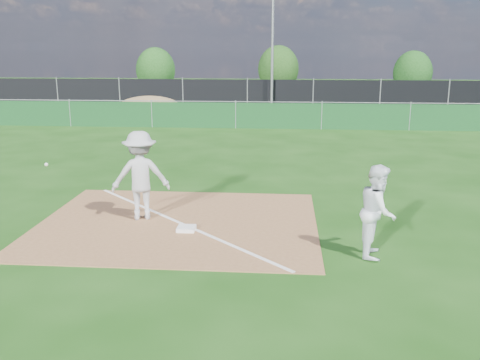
# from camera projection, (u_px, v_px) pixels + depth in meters

# --- Properties ---
(ground) EXTENTS (90.00, 90.00, 0.00)m
(ground) POSITION_uv_depth(u_px,v_px,m) (224.00, 148.00, 20.35)
(ground) COLOR #16420E
(ground) RESTS_ON ground
(infield_dirt) EXTENTS (6.00, 5.00, 0.02)m
(infield_dirt) POSITION_uv_depth(u_px,v_px,m) (178.00, 223.00, 11.65)
(infield_dirt) COLOR brown
(infield_dirt) RESTS_ON ground
(foul_line) EXTENTS (5.01, 5.01, 0.01)m
(foul_line) POSITION_uv_depth(u_px,v_px,m) (178.00, 222.00, 11.64)
(foul_line) COLOR white
(foul_line) RESTS_ON infield_dirt
(green_fence) EXTENTS (44.00, 0.05, 1.20)m
(green_fence) POSITION_uv_depth(u_px,v_px,m) (236.00, 116.00, 25.04)
(green_fence) COLOR #103D1A
(green_fence) RESTS_ON ground
(dirt_mound) EXTENTS (3.38, 2.60, 1.17)m
(dirt_mound) POSITION_uv_depth(u_px,v_px,m) (149.00, 107.00, 28.82)
(dirt_mound) COLOR olive
(dirt_mound) RESTS_ON ground
(black_fence) EXTENTS (46.00, 0.04, 1.80)m
(black_fence) POSITION_uv_depth(u_px,v_px,m) (247.00, 94.00, 32.70)
(black_fence) COLOR black
(black_fence) RESTS_ON ground
(parking_lot) EXTENTS (46.00, 9.00, 0.01)m
(parking_lot) POSITION_uv_depth(u_px,v_px,m) (252.00, 101.00, 37.75)
(parking_lot) COLOR black
(parking_lot) RESTS_ON ground
(light_pole) EXTENTS (0.16, 0.16, 8.00)m
(light_pole) POSITION_uv_depth(u_px,v_px,m) (272.00, 42.00, 31.54)
(light_pole) COLOR slate
(light_pole) RESTS_ON ground
(first_base) EXTENTS (0.37, 0.37, 0.08)m
(first_base) POSITION_uv_depth(u_px,v_px,m) (186.00, 228.00, 11.13)
(first_base) COLOR white
(first_base) RESTS_ON infield_dirt
(play_at_first) EXTENTS (2.79, 1.05, 1.96)m
(play_at_first) POSITION_uv_depth(u_px,v_px,m) (140.00, 175.00, 11.70)
(play_at_first) COLOR silver
(play_at_first) RESTS_ON infield_dirt
(runner) EXTENTS (0.79, 0.93, 1.71)m
(runner) POSITION_uv_depth(u_px,v_px,m) (378.00, 211.00, 9.66)
(runner) COLOR white
(runner) RESTS_ON ground
(car_left) EXTENTS (4.34, 1.85, 1.46)m
(car_left) POSITION_uv_depth(u_px,v_px,m) (193.00, 90.00, 38.08)
(car_left) COLOR #B4B7BC
(car_left) RESTS_ON parking_lot
(car_mid) EXTENTS (4.48, 2.19, 1.41)m
(car_mid) POSITION_uv_depth(u_px,v_px,m) (213.00, 91.00, 37.55)
(car_mid) COLOR black
(car_mid) RESTS_ON parking_lot
(car_right) EXTENTS (4.36, 2.96, 1.17)m
(car_right) POSITION_uv_depth(u_px,v_px,m) (344.00, 94.00, 36.54)
(car_right) COLOR black
(car_right) RESTS_ON parking_lot
(tree_left) EXTENTS (3.13, 3.13, 3.71)m
(tree_left) POSITION_uv_depth(u_px,v_px,m) (156.00, 70.00, 43.04)
(tree_left) COLOR #382316
(tree_left) RESTS_ON ground
(tree_mid) EXTENTS (3.26, 3.26, 3.86)m
(tree_mid) POSITION_uv_depth(u_px,v_px,m) (278.00, 69.00, 42.97)
(tree_mid) COLOR #382316
(tree_mid) RESTS_ON ground
(tree_right) EXTENTS (2.92, 2.92, 3.47)m
(tree_right) POSITION_uv_depth(u_px,v_px,m) (413.00, 73.00, 40.90)
(tree_right) COLOR #382316
(tree_right) RESTS_ON ground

